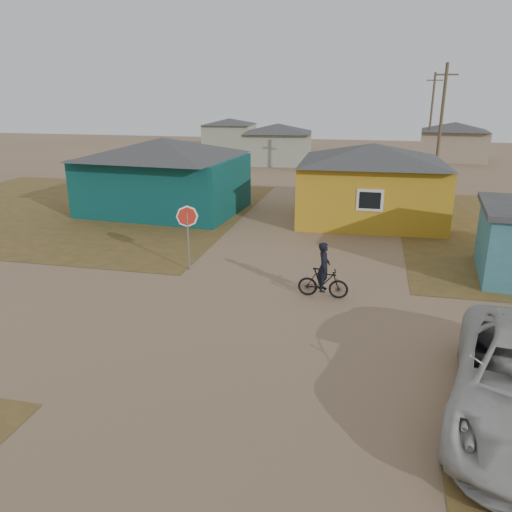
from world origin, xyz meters
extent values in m
plane|color=#8A6B4F|center=(0.00, 0.00, 0.00)|extent=(120.00, 120.00, 0.00)
cube|color=brown|center=(-14.00, 13.00, 0.01)|extent=(20.00, 18.00, 0.00)
cube|color=#0A3B3A|center=(-8.50, 13.50, 1.50)|extent=(8.40, 6.54, 3.00)
pyramid|color=#323234|center=(-8.50, 13.50, 3.50)|extent=(8.93, 7.08, 1.00)
cube|color=#BD8F1D|center=(2.50, 14.00, 1.50)|extent=(7.21, 6.24, 3.00)
pyramid|color=#323234|center=(2.50, 14.00, 3.45)|extent=(7.72, 6.76, 0.90)
cube|color=silver|center=(2.50, 10.97, 1.65)|extent=(1.20, 0.06, 1.00)
cube|color=black|center=(2.50, 10.94, 1.65)|extent=(0.95, 0.04, 0.75)
cube|color=gray|center=(-6.00, 34.00, 1.40)|extent=(6.49, 5.60, 2.80)
pyramid|color=#323234|center=(-6.00, 34.00, 3.20)|extent=(7.04, 6.15, 0.80)
cube|color=gray|center=(10.00, 40.00, 1.40)|extent=(6.41, 5.50, 2.80)
pyramid|color=#323234|center=(10.00, 40.00, 3.20)|extent=(6.95, 6.05, 0.80)
cube|color=gray|center=(-14.00, 46.00, 1.35)|extent=(5.75, 5.28, 2.70)
pyramid|color=#323234|center=(-14.00, 46.00, 3.05)|extent=(6.28, 5.81, 0.70)
cylinder|color=brown|center=(6.50, 22.00, 4.00)|extent=(0.20, 0.20, 8.00)
cube|color=brown|center=(6.50, 22.00, 7.30)|extent=(1.40, 0.10, 0.10)
cylinder|color=brown|center=(7.50, 38.00, 4.00)|extent=(0.20, 0.20, 8.00)
cube|color=brown|center=(7.50, 38.00, 7.30)|extent=(1.40, 0.10, 0.10)
cylinder|color=gray|center=(-3.89, 4.69, 1.10)|extent=(0.06, 0.06, 2.20)
imported|color=black|center=(1.20, 3.20, 0.49)|extent=(1.64, 0.51, 0.97)
imported|color=black|center=(1.20, 3.20, 1.03)|extent=(0.40, 0.60, 1.60)
camera|label=1|loc=(2.43, -11.80, 6.30)|focal=35.00mm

